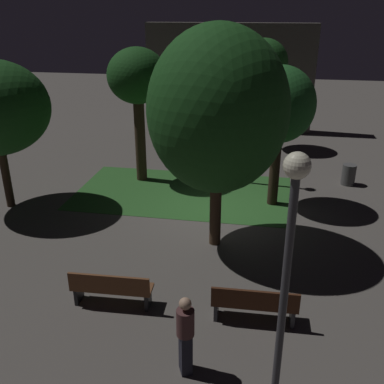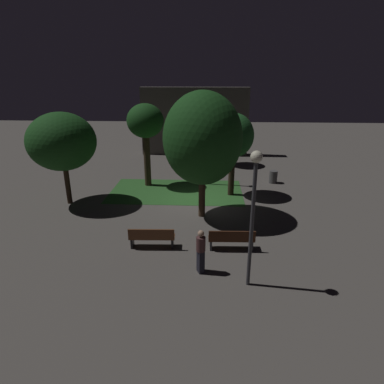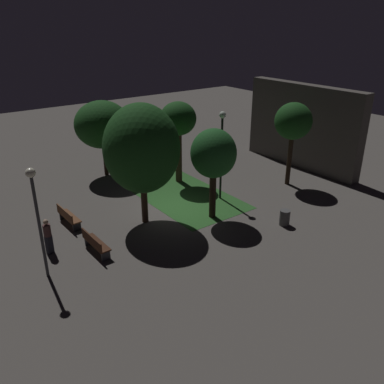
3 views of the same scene
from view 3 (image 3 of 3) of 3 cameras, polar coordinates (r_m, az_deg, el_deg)
name	(u,v)px [view 3 (image 3 of 3)]	position (r m, az deg, el deg)	size (l,w,h in m)	color
ground_plane	(171,210)	(21.20, -2.99, -2.52)	(60.00, 60.00, 0.00)	#56514C
grass_lawn	(182,195)	(22.94, -1.36, -0.37)	(7.64, 4.30, 0.01)	#2D6028
bench_front_right	(68,216)	(20.32, -17.26, -3.33)	(1.82, 0.55, 0.88)	brown
bench_path_side	(95,243)	(17.71, -13.66, -7.07)	(1.81, 0.53, 0.88)	#422314
tree_lawn_side	(214,154)	(19.20, 3.08, 5.37)	(2.23, 2.23, 4.58)	#2D2116
tree_right_canopy	(178,121)	(23.72, -1.99, 10.12)	(2.14, 2.14, 4.91)	#38281C
tree_tall_center	(102,125)	(25.47, -12.66, 9.34)	(3.39, 3.39, 4.77)	#38281C
tree_back_left	(142,149)	(18.68, -7.19, 6.11)	(3.58, 3.58, 5.88)	#423021
tree_back_right	(293,122)	(24.00, 14.21, 9.63)	(2.15, 2.15, 4.94)	#2D2116
lamp_post_plaza_west	(222,141)	(21.42, 4.26, 7.19)	(0.36, 0.36, 4.90)	black
lamp_post_plaza_east	(36,205)	(15.61, -21.33, -1.74)	(0.36, 0.36, 4.50)	#333338
trash_bin	(285,218)	(20.01, 13.06, -3.57)	(0.50, 0.50, 0.78)	#4C4C4C
pedestrian	(48,236)	(18.09, -19.84, -5.86)	(0.32, 0.34, 1.61)	black
building_wall_backdrop	(302,126)	(27.79, 15.44, 9.01)	(8.74, 0.80, 5.45)	#4C4742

